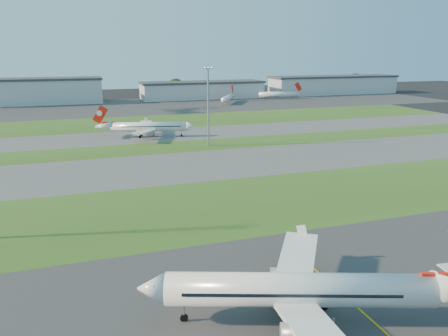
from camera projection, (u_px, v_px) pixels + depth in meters
name	position (u px, v px, depth m)	size (l,w,h in m)	color
grass_strip_a	(217.00, 206.00, 88.20)	(300.00, 34.00, 0.01)	#314E1A
taxiway_a	(180.00, 166.00, 118.40)	(300.00, 32.00, 0.01)	#515154
grass_strip_b	(162.00, 148.00, 141.28)	(300.00, 18.00, 0.01)	#314E1A
taxiway_b	(151.00, 136.00, 161.41)	(300.00, 26.00, 0.01)	#515154
grass_strip_c	(139.00, 123.00, 191.61)	(300.00, 40.00, 0.01)	#314E1A
apron_far	(124.00, 107.00, 246.52)	(400.00, 80.00, 0.01)	#333335
airliner_parked	(302.00, 291.00, 49.18)	(35.86, 30.31, 11.65)	white
airliner_taxiing	(148.00, 127.00, 158.47)	(32.93, 27.61, 10.47)	white
mini_jet_near	(228.00, 98.00, 263.83)	(16.23, 25.40, 9.48)	white
mini_jet_far	(279.00, 94.00, 285.49)	(28.29, 8.72, 9.48)	white
light_mast_centre	(208.00, 101.00, 140.27)	(3.20, 0.70, 25.80)	gray
hangar_west	(40.00, 91.00, 258.07)	(71.40, 23.00, 15.20)	#A9ABB2
hangar_east	(202.00, 90.00, 289.55)	(81.60, 23.00, 11.20)	#A9ABB2
hangar_far_east	(333.00, 85.00, 320.26)	(96.90, 23.00, 13.20)	#A9ABB2
tree_mid_west	(84.00, 91.00, 276.35)	(9.90, 9.90, 10.80)	black
tree_mid_east	(176.00, 87.00, 297.42)	(11.55, 11.55, 12.60)	black
tree_east	(277.00, 86.00, 318.98)	(10.45, 10.45, 11.40)	black
tree_far_east	(355.00, 81.00, 343.98)	(12.65, 12.65, 13.80)	black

